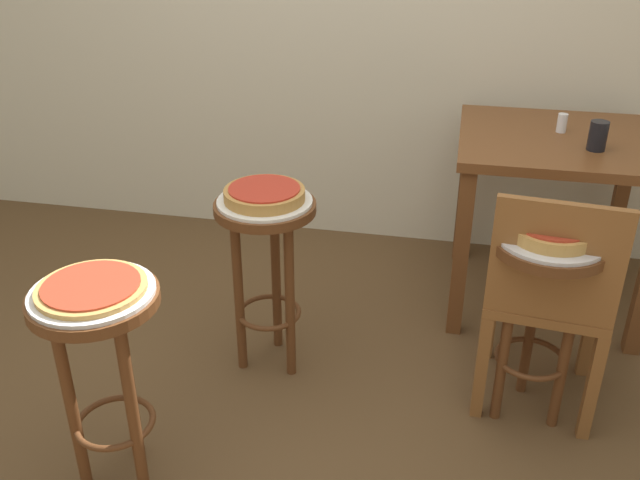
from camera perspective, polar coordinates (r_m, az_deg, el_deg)
The scene contains 14 objects.
ground_plane at distance 2.48m, azimuth -4.01°, elevation -15.86°, with size 6.00×6.00×0.00m, color brown.
stool_foreground at distance 2.12m, azimuth -17.34°, elevation -8.49°, with size 0.36×0.36×0.68m.
serving_plate_foreground at distance 2.02m, azimuth -18.09°, elevation -4.09°, with size 0.34×0.34×0.01m, color silver.
pizza_foreground at distance 2.01m, azimuth -18.15°, elevation -3.70°, with size 0.30×0.30×0.02m.
stool_middle at distance 2.40m, azimuth 17.67°, elevation -3.96°, with size 0.36×0.36×0.68m.
serving_plate_middle at distance 2.31m, azimuth 18.33°, elevation 0.08°, with size 0.34×0.34×0.01m, color silver.
pizza_middle at distance 2.30m, azimuth 18.43°, elevation 0.71°, with size 0.27×0.27×0.05m.
stool_leftside at distance 2.55m, azimuth -4.38°, elevation -0.75°, with size 0.36×0.36×0.68m.
serving_plate_leftside at distance 2.46m, azimuth -4.53°, elevation 3.16°, with size 0.34×0.34×0.01m, color white.
pizza_leftside at distance 2.45m, azimuth -4.56°, elevation 3.77°, with size 0.29×0.29×0.05m.
dining_table at distance 3.06m, azimuth 18.68°, elevation 5.59°, with size 0.81×0.76×0.77m.
cup_near_edge at distance 2.89m, azimuth 21.72°, elevation 7.90°, with size 0.07×0.07×0.11m, color black.
condiment_shaker at distance 3.07m, azimuth 19.14°, elevation 9.01°, with size 0.04×0.04×0.08m, color white.
wooden_chair at distance 2.46m, azimuth 18.12°, elevation -4.23°, with size 0.44×0.44×0.85m.
Camera 1 is at (0.53, -1.73, 1.70)m, focal length 39.23 mm.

